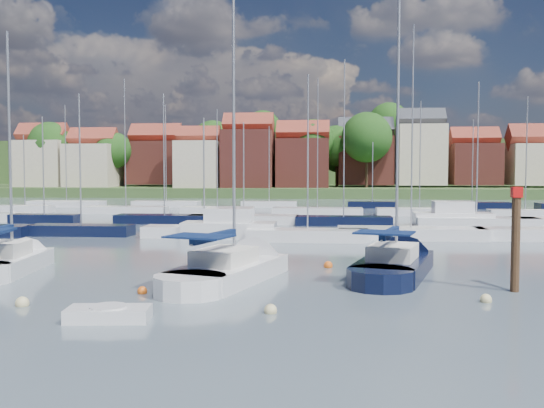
# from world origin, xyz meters

# --- Properties ---
(ground) EXTENTS (260.00, 260.00, 0.00)m
(ground) POSITION_xyz_m (0.00, 40.00, 0.00)
(ground) COLOR #434F5B
(ground) RESTS_ON ground
(sailboat_left) EXTENTS (3.69, 9.74, 13.01)m
(sailboat_left) POSITION_xyz_m (-13.88, 4.76, 0.37)
(sailboat_left) COLOR silver
(sailboat_left) RESTS_ON ground
(sailboat_centre) EXTENTS (6.18, 11.81, 15.53)m
(sailboat_centre) POSITION_xyz_m (-1.96, 3.82, 0.35)
(sailboat_centre) COLOR silver
(sailboat_centre) RESTS_ON ground
(sailboat_navy) EXTENTS (5.80, 11.51, 15.45)m
(sailboat_navy) POSITION_xyz_m (5.72, 5.99, 0.36)
(sailboat_navy) COLOR black
(sailboat_navy) RESTS_ON ground
(tender) EXTENTS (2.90, 1.60, 0.60)m
(tender) POSITION_xyz_m (-5.20, -5.23, 0.23)
(tender) COLOR silver
(tender) RESTS_ON ground
(timber_piling) EXTENTS (0.40, 0.40, 6.66)m
(timber_piling) POSITION_xyz_m (9.99, 1.19, 1.31)
(timber_piling) COLOR #4C331E
(timber_piling) RESTS_ON ground
(buoy_b) EXTENTS (0.51, 0.51, 0.51)m
(buoy_b) POSITION_xyz_m (-9.26, -3.38, 0.00)
(buoy_b) COLOR beige
(buoy_b) RESTS_ON ground
(buoy_c) EXTENTS (0.41, 0.41, 0.41)m
(buoy_c) POSITION_xyz_m (-5.47, -0.71, 0.00)
(buoy_c) COLOR #D85914
(buoy_c) RESTS_ON ground
(buoy_d) EXTENTS (0.47, 0.47, 0.47)m
(buoy_d) POSITION_xyz_m (0.15, -3.61, 0.00)
(buoy_d) COLOR beige
(buoy_d) RESTS_ON ground
(buoy_e) EXTENTS (0.47, 0.47, 0.47)m
(buoy_e) POSITION_xyz_m (2.16, 6.77, 0.00)
(buoy_e) COLOR #D85914
(buoy_e) RESTS_ON ground
(buoy_f) EXTENTS (0.45, 0.45, 0.45)m
(buoy_f) POSITION_xyz_m (8.27, -1.02, 0.00)
(buoy_f) COLOR beige
(buoy_f) RESTS_ON ground
(marina_field) EXTENTS (79.62, 41.41, 15.93)m
(marina_field) POSITION_xyz_m (1.91, 35.15, 0.43)
(marina_field) COLOR silver
(marina_field) RESTS_ON ground
(far_shore_town) EXTENTS (212.46, 90.00, 22.27)m
(far_shore_town) POSITION_xyz_m (2.23, 132.67, 4.61)
(far_shore_town) COLOR #3B592C
(far_shore_town) RESTS_ON ground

